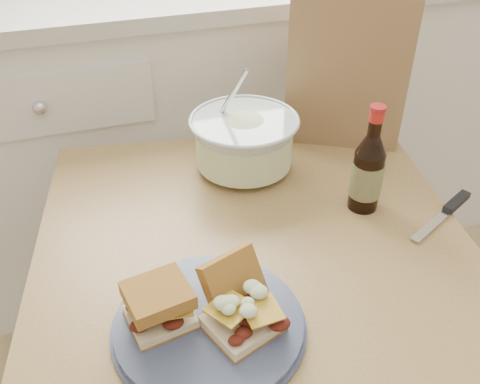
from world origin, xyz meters
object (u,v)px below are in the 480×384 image
object	(u,v)px
coleslaw_bowl	(244,144)
beer_bottle	(368,171)
dining_table	(255,281)
paper_bag	(348,63)
plate	(209,324)

from	to	relation	value
coleslaw_bowl	beer_bottle	xyz separation A→B (m)	(0.18, -0.21, 0.02)
dining_table	coleslaw_bowl	size ratio (longest dim) A/B	3.92
dining_table	paper_bag	bearing A→B (deg)	54.59
dining_table	coleslaw_bowl	xyz separation A→B (m)	(0.06, 0.25, 0.16)
coleslaw_bowl	paper_bag	xyz separation A→B (m)	(0.29, 0.09, 0.11)
plate	coleslaw_bowl	distance (m)	0.47
beer_bottle	paper_bag	distance (m)	0.33
dining_table	coleslaw_bowl	bearing A→B (deg)	86.11
dining_table	beer_bottle	world-z (taller)	beer_bottle
plate	paper_bag	world-z (taller)	paper_bag
dining_table	plate	distance (m)	0.24
coleslaw_bowl	beer_bottle	world-z (taller)	coleslaw_bowl
coleslaw_bowl	plate	bearing A→B (deg)	-115.00
paper_bag	coleslaw_bowl	bearing A→B (deg)	-133.41
plate	paper_bag	distance (m)	0.72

